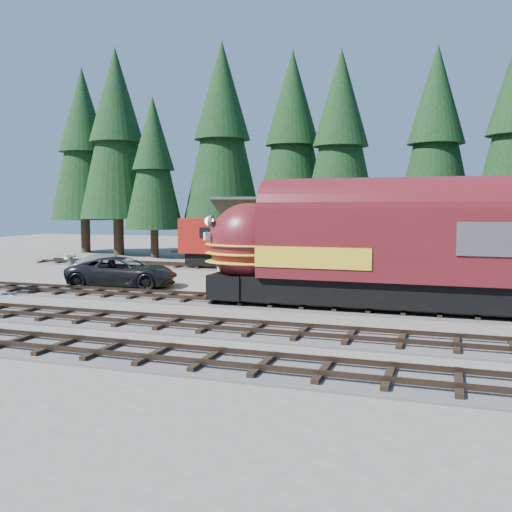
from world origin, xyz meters
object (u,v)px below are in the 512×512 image
(depot, at_px, (334,237))
(pickup_truck_a, at_px, (123,272))
(caboose, at_px, (239,239))
(locomotive, at_px, (372,253))
(pickup_truck_b, at_px, (111,267))

(depot, distance_m, pickup_truck_a, 12.58)
(depot, height_order, caboose, depot)
(locomotive, xyz_separation_m, caboose, (-11.66, 14.00, -0.35))
(locomotive, height_order, caboose, locomotive)
(depot, height_order, pickup_truck_b, depot)
(locomotive, distance_m, caboose, 18.22)
(pickup_truck_b, bearing_deg, depot, -112.92)
(caboose, height_order, pickup_truck_a, caboose)
(depot, relative_size, locomotive, 0.76)
(locomotive, relative_size, caboose, 1.92)
(depot, bearing_deg, pickup_truck_a, -163.94)
(caboose, bearing_deg, depot, -40.93)
(caboose, bearing_deg, pickup_truck_a, -106.66)
(depot, xyz_separation_m, caboose, (-8.65, 7.50, -0.65))
(caboose, distance_m, pickup_truck_b, 10.09)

